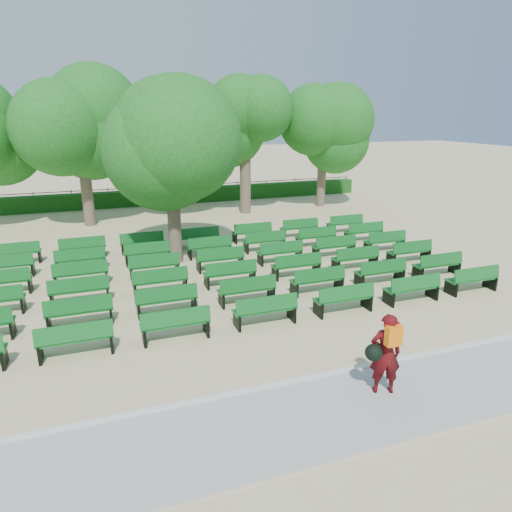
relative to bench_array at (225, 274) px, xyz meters
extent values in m
plane|color=#C9B485|center=(-0.19, -0.44, -0.09)|extent=(120.00, 120.00, 0.00)
cube|color=#A5A6A2|center=(-0.19, -7.84, -0.06)|extent=(30.00, 2.20, 0.06)
cube|color=silver|center=(-0.19, -6.69, -0.04)|extent=(30.00, 0.12, 0.10)
cube|color=#175115|center=(-0.19, 13.56, 0.36)|extent=(26.00, 0.70, 0.90)
cube|color=#106120|center=(0.00, 0.01, 0.33)|extent=(1.70, 0.51, 0.06)
cube|color=#106120|center=(0.00, -0.18, 0.57)|extent=(1.69, 0.16, 0.39)
cylinder|color=brown|center=(-1.26, 2.18, 1.31)|extent=(0.48, 0.48, 2.80)
ellipsoid|color=#1F6B1F|center=(-1.26, 2.18, 3.89)|extent=(4.30, 4.30, 3.87)
imported|color=#490A0D|center=(1.13, -7.59, 0.81)|extent=(0.71, 0.57, 1.68)
cube|color=orange|center=(1.13, -7.78, 1.30)|extent=(0.31, 0.16, 0.39)
sphere|color=black|center=(0.82, -7.64, 0.93)|extent=(0.34, 0.34, 0.34)
camera|label=1|loc=(-3.86, -14.16, 5.31)|focal=32.00mm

